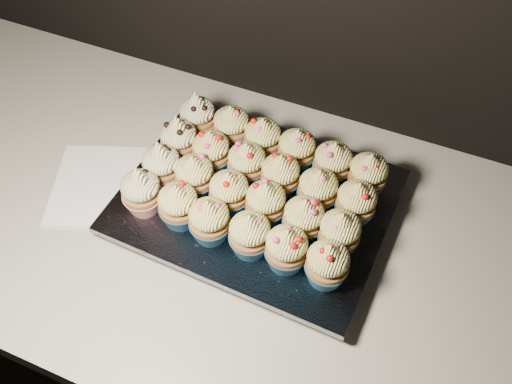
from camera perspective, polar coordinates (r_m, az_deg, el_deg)
cabinet at (r=1.35m, az=-4.47°, el=-13.55°), size 2.40×0.60×0.86m
worktop at (r=0.96m, az=-6.12°, el=-2.42°), size 2.44×0.64×0.04m
napkin at (r=1.00m, az=-14.81°, el=0.65°), size 0.22×0.22×0.00m
baking_tray at (r=0.93m, az=0.00°, el=-1.48°), size 0.40×0.31×0.02m
foil_lining at (r=0.92m, az=0.00°, el=-0.84°), size 0.43×0.34×0.01m
cupcake_0 at (r=0.89m, az=-11.40°, el=0.11°), size 0.06×0.06×0.10m
cupcake_1 at (r=0.86m, az=-7.75°, el=-1.29°), size 0.06×0.06×0.08m
cupcake_2 at (r=0.84m, az=-4.67°, el=-2.82°), size 0.06×0.06×0.08m
cupcake_3 at (r=0.83m, az=-0.62°, el=-4.24°), size 0.06×0.06×0.08m
cupcake_4 at (r=0.81m, az=3.06°, el=-5.66°), size 0.06×0.06×0.08m
cupcake_5 at (r=0.81m, az=7.14°, el=-7.13°), size 0.06×0.06×0.08m
cupcake_6 at (r=0.91m, az=-9.40°, el=2.64°), size 0.06×0.06×0.10m
cupcake_7 at (r=0.90m, az=-6.15°, el=1.59°), size 0.06×0.06×0.08m
cupcake_8 at (r=0.87m, az=-2.70°, el=-0.01°), size 0.06×0.06×0.08m
cupcake_9 at (r=0.86m, az=0.97°, el=-1.10°), size 0.06×0.06×0.08m
cupcake_10 at (r=0.84m, az=4.79°, el=-2.68°), size 0.06×0.06×0.08m
cupcake_11 at (r=0.84m, az=8.34°, el=-4.03°), size 0.06×0.06×0.08m
cupcake_12 at (r=0.95m, az=-7.70°, el=5.20°), size 0.06×0.06×0.10m
cupcake_13 at (r=0.93m, az=-4.49°, el=4.01°), size 0.06×0.06×0.08m
cupcake_14 at (r=0.91m, az=-0.93°, el=2.88°), size 0.06×0.06×0.08m
cupcake_15 at (r=0.89m, az=2.45°, el=1.68°), size 0.06×0.06×0.08m
cupcake_16 at (r=0.88m, az=6.20°, el=0.21°), size 0.06×0.06×0.08m
cupcake_17 at (r=0.87m, az=9.97°, el=-1.05°), size 0.06×0.06×0.08m
cupcake_18 at (r=0.98m, az=-5.85°, el=7.58°), size 0.06×0.06×0.10m
cupcake_19 at (r=0.96m, az=-2.46°, el=6.55°), size 0.06×0.06×0.08m
cupcake_20 at (r=0.94m, az=0.67°, el=5.34°), size 0.06×0.06×0.08m
cupcake_21 at (r=0.93m, az=4.08°, el=4.24°), size 0.06×0.06×0.08m
cupcake_22 at (r=0.92m, az=7.67°, el=2.90°), size 0.06×0.06×0.08m
cupcake_23 at (r=0.91m, az=11.11°, el=1.74°), size 0.06×0.06×0.08m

